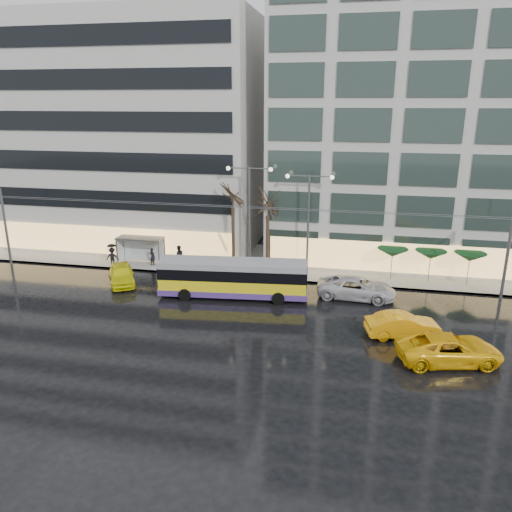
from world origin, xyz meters
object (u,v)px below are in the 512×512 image
(trolleybus, at_px, (233,279))
(taxi_a, at_px, (122,274))
(bus_shelter, at_px, (138,244))
(street_lamp_near, at_px, (249,205))

(trolleybus, xyz_separation_m, taxi_a, (-9.65, 0.92, -0.60))
(bus_shelter, relative_size, street_lamp_near, 0.47)
(bus_shelter, xyz_separation_m, street_lamp_near, (10.38, 0.11, 4.03))
(trolleybus, xyz_separation_m, bus_shelter, (-10.39, 5.79, 0.55))
(bus_shelter, bearing_deg, street_lamp_near, 0.63)
(trolleybus, height_order, bus_shelter, trolleybus)
(trolleybus, xyz_separation_m, street_lamp_near, (-0.01, 5.91, 4.58))
(street_lamp_near, distance_m, taxi_a, 12.03)
(street_lamp_near, bearing_deg, trolleybus, -89.91)
(street_lamp_near, height_order, taxi_a, street_lamp_near)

